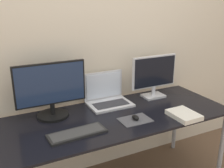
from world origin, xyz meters
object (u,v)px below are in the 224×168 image
Objects in this scene: monitor_left at (51,90)px; book at (184,115)px; laptop at (107,96)px; mouse at (135,117)px; monitor_right at (154,75)px; keyboard at (77,133)px.

monitor_left is 1.03m from book.
mouse is at bearing -83.37° from laptop.
monitor_left is 7.47× the size of mouse.
monitor_right is 0.50m from book.
laptop reaches higher than book.
monitor_right is 1.23× the size of laptop.
monitor_right is (0.94, 0.00, -0.01)m from monitor_left.
monitor_right reaches higher than book.
monitor_right is at bearing 22.27° from keyboard.
monitor_right is 6.22× the size of mouse.
keyboard is at bearing -178.86° from mouse.
monitor_right is at bearing 40.71° from mouse.
keyboard is (-0.87, -0.35, -0.20)m from monitor_right.
book is at bearing -18.08° from mouse.
book is (-0.04, -0.46, -0.19)m from monitor_right.
keyboard is 5.59× the size of mouse.
keyboard is at bearing -135.91° from laptop.
monitor_left is at bearing 152.78° from book.
mouse is (0.05, -0.40, -0.04)m from laptop.
laptop is at bearing 44.09° from keyboard.
mouse reaches higher than book.
mouse is (0.54, -0.35, -0.19)m from monitor_left.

